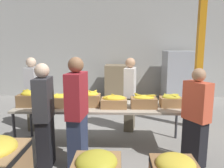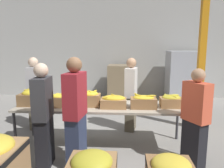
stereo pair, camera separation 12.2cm
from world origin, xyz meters
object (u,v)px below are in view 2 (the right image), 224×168
object	(u,v)px
volunteer_4	(76,114)
support_pillar	(203,40)
volunteer_1	(195,119)
volunteer_2	(35,93)
sorting_table	(101,108)
pallet_stack_0	(182,77)
banana_box_3	(114,101)
banana_box_2	(89,98)
volunteer_0	(131,95)
banana_box_5	(171,101)
banana_box_1	(60,100)
banana_box_4	(143,101)
pallet_stack_1	(121,83)
volunteer_3	(43,116)
banana_box_0	(32,97)

from	to	relation	value
volunteer_4	support_pillar	size ratio (longest dim) A/B	0.43
volunteer_1	volunteer_2	distance (m)	3.43
sorting_table	pallet_stack_0	distance (m)	4.08
banana_box_3	volunteer_2	size ratio (longest dim) A/B	0.28
banana_box_2	volunteer_0	world-z (taller)	volunteer_0
banana_box_2	banana_box_5	xyz separation A→B (m)	(1.49, 0.01, -0.03)
sorting_table	banana_box_3	world-z (taller)	banana_box_3
banana_box_1	banana_box_3	size ratio (longest dim) A/B	0.85
banana_box_1	volunteer_1	size ratio (longest dim) A/B	0.25
banana_box_4	pallet_stack_0	bearing A→B (deg)	65.89
banana_box_2	volunteer_4	size ratio (longest dim) A/B	0.23
volunteer_4	support_pillar	bearing A→B (deg)	-46.66
pallet_stack_1	banana_box_3	bearing A→B (deg)	-90.81
banana_box_3	pallet_stack_0	distance (m)	4.04
banana_box_4	sorting_table	bearing A→B (deg)	172.31
pallet_stack_0	volunteer_2	bearing A→B (deg)	-146.92
sorting_table	volunteer_3	world-z (taller)	volunteer_3
sorting_table	volunteer_1	distance (m)	1.64
banana_box_3	volunteer_0	bearing A→B (deg)	70.32
support_pillar	banana_box_0	bearing A→B (deg)	-162.95
volunteer_2	support_pillar	distance (m)	3.88
banana_box_3	sorting_table	bearing A→B (deg)	156.55
volunteer_3	volunteer_4	world-z (taller)	volunteer_4
banana_box_2	pallet_stack_1	xyz separation A→B (m)	(0.51, 3.47, -0.32)
support_pillar	pallet_stack_1	distance (m)	3.35
banana_box_3	pallet_stack_0	world-z (taller)	pallet_stack_0
banana_box_0	banana_box_4	distance (m)	2.06
sorting_table	volunteer_3	xyz separation A→B (m)	(-0.81, -0.75, 0.07)
banana_box_5	pallet_stack_1	world-z (taller)	pallet_stack_1
volunteer_2	sorting_table	bearing A→B (deg)	59.49
banana_box_1	pallet_stack_0	xyz separation A→B (m)	(3.07, 3.43, -0.06)
banana_box_2	volunteer_3	bearing A→B (deg)	-129.31
banana_box_4	banana_box_2	bearing A→B (deg)	175.82
volunteer_0	volunteer_4	distance (m)	1.81
banana_box_2	banana_box_4	distance (m)	0.99
volunteer_4	support_pillar	world-z (taller)	support_pillar
banana_box_3	volunteer_3	distance (m)	1.23
banana_box_2	support_pillar	xyz separation A→B (m)	(2.32, 1.03, 1.08)
volunteer_4	banana_box_1	bearing A→B (deg)	40.30
banana_box_5	volunteer_0	size ratio (longest dim) A/B	0.24
support_pillar	pallet_stack_0	bearing A→B (deg)	84.69
banana_box_0	volunteer_3	world-z (taller)	volunteer_3
banana_box_0	volunteer_4	bearing A→B (deg)	-35.91
banana_box_2	banana_box_3	world-z (taller)	banana_box_2
banana_box_0	support_pillar	xyz separation A→B (m)	(3.39, 1.04, 1.08)
banana_box_1	volunteer_1	xyz separation A→B (m)	(2.27, -0.55, -0.13)
volunteer_0	volunteer_4	size ratio (longest dim) A/B	0.94
banana_box_3	volunteer_1	size ratio (longest dim) A/B	0.29
banana_box_3	pallet_stack_1	distance (m)	3.56
banana_box_5	support_pillar	world-z (taller)	support_pillar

